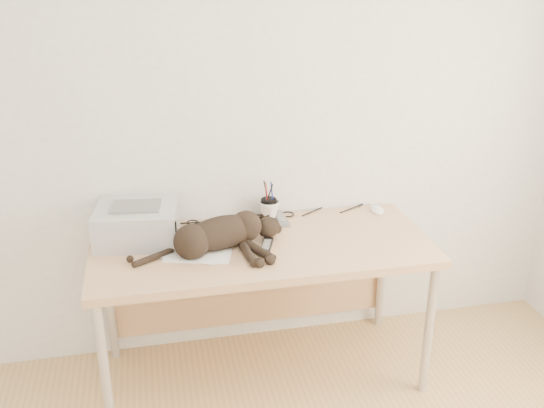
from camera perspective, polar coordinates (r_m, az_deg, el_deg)
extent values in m
plane|color=white|center=(3.02, -2.37, 8.80)|extent=(3.50, 0.00, 3.50)
cube|color=tan|center=(2.88, -0.95, -4.16)|extent=(1.60, 0.70, 0.04)
cylinder|color=#BEBEC0|center=(2.79, -15.47, -15.01)|extent=(0.04, 0.04, 0.70)
cylinder|color=#BEBEC0|center=(3.04, 14.55, -11.43)|extent=(0.04, 0.04, 0.70)
cylinder|color=#BEBEC0|center=(3.29, -15.05, -8.74)|extent=(0.04, 0.04, 0.70)
cylinder|color=#BEBEC0|center=(3.51, 10.30, -6.23)|extent=(0.04, 0.04, 0.70)
cube|color=tan|center=(3.32, -2.03, -6.63)|extent=(1.48, 0.02, 0.60)
cube|color=#BCBCC1|center=(2.95, -12.56, -1.82)|extent=(0.42, 0.37, 0.17)
cube|color=black|center=(2.94, -12.58, -1.67)|extent=(0.32, 0.06, 0.10)
cube|color=slate|center=(2.91, -12.71, -0.20)|extent=(0.25, 0.19, 0.01)
cube|color=white|center=(2.81, -6.87, -4.55)|extent=(0.34, 0.28, 0.00)
cube|color=white|center=(2.82, -7.52, -4.37)|extent=(0.36, 0.33, 0.00)
ellipsoid|color=black|center=(2.81, -4.82, -2.72)|extent=(0.41, 0.26, 0.16)
sphere|color=black|center=(2.75, -7.59, -3.56)|extent=(0.16, 0.16, 0.16)
ellipsoid|color=black|center=(2.91, -0.36, -2.19)|extent=(0.14, 0.13, 0.10)
cone|color=black|center=(2.93, -0.92, -1.17)|extent=(0.05, 0.06, 0.05)
cone|color=black|center=(2.94, -0.41, -1.22)|extent=(0.05, 0.06, 0.05)
cylinder|color=black|center=(2.74, -2.29, -4.62)|extent=(0.10, 0.22, 0.04)
cylinder|color=black|center=(2.77, -1.29, -4.37)|extent=(0.10, 0.22, 0.04)
cylinder|color=black|center=(2.77, -10.87, -4.85)|extent=(0.24, 0.10, 0.03)
imported|color=white|center=(3.12, -0.26, -0.60)|extent=(0.15, 0.15, 0.10)
cylinder|color=black|center=(3.12, -0.31, -0.45)|extent=(0.08, 0.08, 0.11)
cylinder|color=#990C0C|center=(3.09, -0.53, 0.81)|extent=(0.01, 0.01, 0.15)
cylinder|color=navy|center=(3.11, -0.13, 0.91)|extent=(0.01, 0.01, 0.15)
cylinder|color=black|center=(3.08, -0.26, 0.75)|extent=(0.01, 0.01, 0.15)
cube|color=slate|center=(3.12, 0.86, -1.40)|extent=(0.05, 0.18, 0.02)
cube|color=black|center=(2.83, -0.53, -4.01)|extent=(0.10, 0.17, 0.02)
ellipsoid|color=white|center=(3.28, 9.86, -0.32)|extent=(0.08, 0.13, 0.04)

